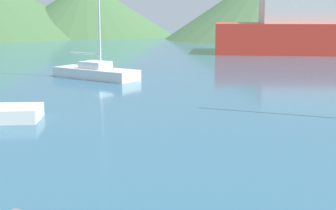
{
  "coord_description": "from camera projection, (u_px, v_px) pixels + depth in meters",
  "views": [
    {
      "loc": [
        4.04,
        0.03,
        4.0
      ],
      "look_at": [
        0.79,
        14.0,
        1.2
      ],
      "focal_mm": 50.0,
      "sensor_mm": 36.0,
      "label": 1
    }
  ],
  "objects": [
    {
      "name": "sailboat_inner",
      "position": [
        96.0,
        71.0,
        29.43
      ],
      "size": [
        6.11,
        3.83,
        11.34
      ],
      "rotation": [
        0.0,
        0.0,
        -0.37
      ],
      "color": "white",
      "rests_on": "ground_plane"
    },
    {
      "name": "hill_east",
      "position": [
        271.0,
        3.0,
        75.6
      ],
      "size": [
        34.29,
        34.29,
        11.38
      ],
      "color": "#476B42",
      "rests_on": "ground_plane"
    },
    {
      "name": "hill_central",
      "position": [
        87.0,
        8.0,
        87.98
      ],
      "size": [
        32.58,
        32.58,
        10.08
      ],
      "color": "#3D6038",
      "rests_on": "ground_plane"
    }
  ]
}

